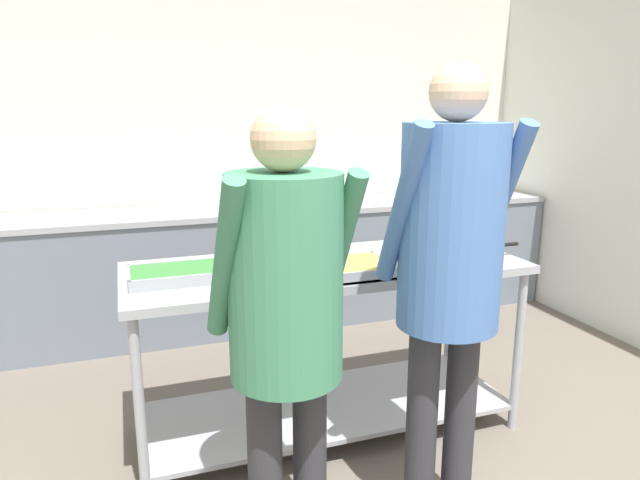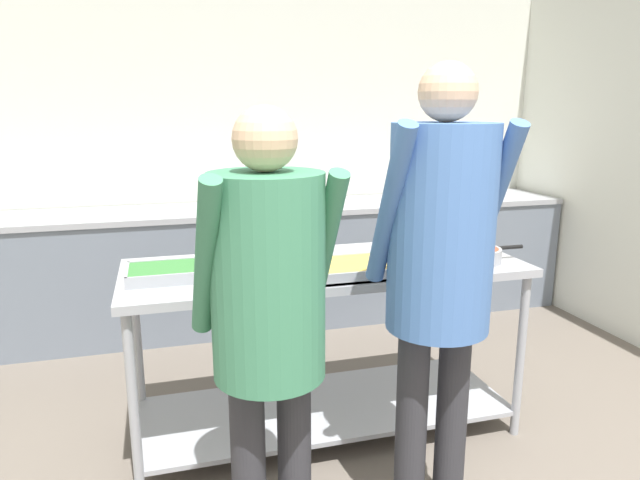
# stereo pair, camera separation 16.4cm
# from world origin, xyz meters

# --- Properties ---
(wall_rear) EXTENTS (5.02, 0.06, 2.65)m
(wall_rear) POSITION_xyz_m (0.00, 3.56, 1.32)
(wall_rear) COLOR silver
(wall_rear) RESTS_ON ground_plane
(back_counter) EXTENTS (4.86, 0.65, 0.92)m
(back_counter) POSITION_xyz_m (-0.00, 3.19, 0.46)
(back_counter) COLOR slate
(back_counter) RESTS_ON ground_plane
(serving_counter) EXTENTS (1.96, 0.75, 0.90)m
(serving_counter) POSITION_xyz_m (0.03, 1.59, 0.61)
(serving_counter) COLOR #9EA0A8
(serving_counter) RESTS_ON ground_plane
(serving_tray_vegetables) EXTENTS (0.49, 0.28, 0.05)m
(serving_tray_vegetables) POSITION_xyz_m (-0.66, 1.56, 0.92)
(serving_tray_vegetables) COLOR #9EA0A8
(serving_tray_vegetables) RESTS_ON serving_counter
(plate_stack) EXTENTS (0.23, 0.23, 0.05)m
(plate_stack) POSITION_xyz_m (-0.27, 1.75, 0.92)
(plate_stack) COLOR white
(plate_stack) RESTS_ON serving_counter
(serving_tray_roast) EXTENTS (0.39, 0.32, 0.05)m
(serving_tray_roast) POSITION_xyz_m (0.07, 1.40, 0.92)
(serving_tray_roast) COLOR #9EA0A8
(serving_tray_roast) RESTS_ON serving_counter
(broccoli_bowl) EXTENTS (0.24, 0.24, 0.12)m
(broccoli_bowl) POSITION_xyz_m (0.43, 1.45, 0.94)
(broccoli_bowl) COLOR #B2B2B7
(broccoli_bowl) RESTS_ON serving_counter
(sauce_pan) EXTENTS (0.39, 0.25, 0.07)m
(sauce_pan) POSITION_xyz_m (0.78, 1.44, 0.94)
(sauce_pan) COLOR #9EA0A8
(sauce_pan) RESTS_ON serving_counter
(guest_serving_left) EXTENTS (0.51, 0.38, 1.66)m
(guest_serving_left) POSITION_xyz_m (-0.41, 0.78, 1.02)
(guest_serving_left) COLOR #2D2D33
(guest_serving_left) RESTS_ON ground_plane
(guest_serving_right) EXTENTS (0.49, 0.39, 1.81)m
(guest_serving_right) POSITION_xyz_m (0.26, 0.84, 1.12)
(guest_serving_right) COLOR #2D2D33
(guest_serving_right) RESTS_ON ground_plane
(water_bottle) EXTENTS (0.06, 0.06, 0.29)m
(water_bottle) POSITION_xyz_m (0.03, 3.22, 1.06)
(water_bottle) COLOR silver
(water_bottle) RESTS_ON back_counter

